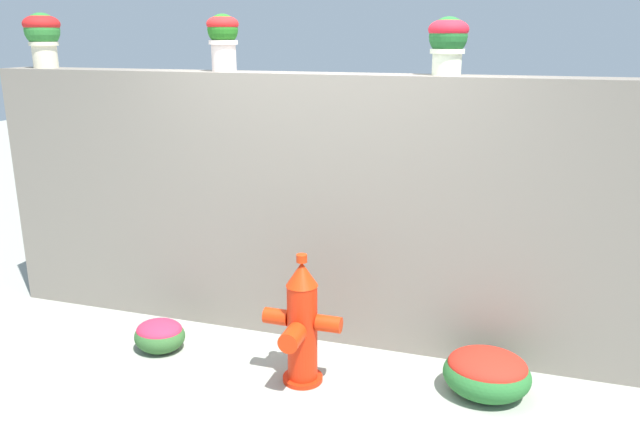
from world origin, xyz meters
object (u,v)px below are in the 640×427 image
at_px(potted_plant_2, 448,40).
at_px(fire_hydrant, 302,325).
at_px(potted_plant_0, 42,33).
at_px(potted_plant_1, 223,36).
at_px(flower_bush_right, 160,334).
at_px(flower_bush_left, 487,372).

distance_m(potted_plant_2, fire_hydrant, 2.07).
distance_m(potted_plant_0, potted_plant_2, 3.18).
bearing_deg(fire_hydrant, potted_plant_1, 138.75).
height_order(potted_plant_2, flower_bush_right, potted_plant_2).
xyz_separation_m(fire_hydrant, flower_bush_left, (1.17, 0.21, -0.25)).
height_order(flower_bush_left, flower_bush_right, flower_bush_left).
relative_size(potted_plant_2, flower_bush_left, 0.67).
bearing_deg(fire_hydrant, flower_bush_left, 10.33).
bearing_deg(flower_bush_left, potted_plant_0, 171.40).
bearing_deg(potted_plant_2, flower_bush_right, -160.92).
bearing_deg(potted_plant_2, flower_bush_left, -52.20).
height_order(potted_plant_1, flower_bush_left, potted_plant_1).
distance_m(potted_plant_2, flower_bush_left, 2.14).
xyz_separation_m(potted_plant_1, fire_hydrant, (0.84, -0.73, -1.80)).
relative_size(fire_hydrant, flower_bush_left, 1.61).
relative_size(potted_plant_1, potted_plant_2, 1.08).
relative_size(potted_plant_1, flower_bush_right, 1.07).
bearing_deg(fire_hydrant, flower_bush_right, 174.99).
distance_m(potted_plant_0, flower_bush_right, 2.56).
bearing_deg(flower_bush_right, potted_plant_2, 19.08).
bearing_deg(potted_plant_1, flower_bush_left, -14.50).
bearing_deg(flower_bush_left, fire_hydrant, -169.67).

